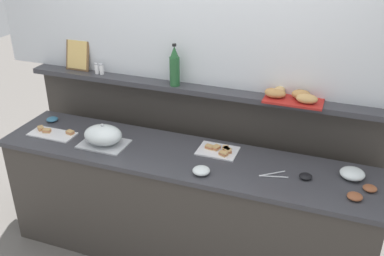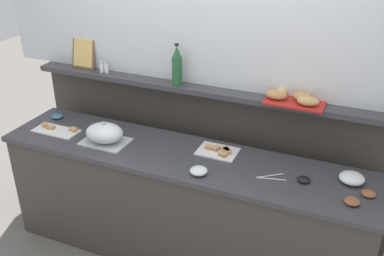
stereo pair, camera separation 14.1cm
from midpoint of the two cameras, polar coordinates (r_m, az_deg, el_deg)
ground_plane at (r=4.03m, az=3.35°, el=-10.69°), size 12.00×12.00×0.00m
buffet_counter at (r=3.31m, az=-0.11°, el=-10.26°), size 2.71×0.60×0.90m
back_ledge_unit at (r=3.56m, az=2.94°, el=-3.32°), size 2.89×0.22×1.26m
sandwich_platter_front at (r=3.09m, az=4.83°, el=-3.03°), size 0.28×0.21×0.04m
sandwich_platter_side at (r=3.51m, az=-16.20°, el=-0.26°), size 0.36×0.17×0.04m
serving_cloche at (r=3.23m, az=-10.11°, el=-0.75°), size 0.34×0.24×0.17m
glass_bowl_large at (r=2.95m, az=21.40°, el=-6.16°), size 0.16×0.16×0.06m
glass_bowl_medium at (r=2.84m, az=2.30°, el=-5.65°), size 0.12×0.12×0.05m
condiment_bowl_teal at (r=2.76m, az=21.54°, el=-8.90°), size 0.09×0.09×0.03m
condiment_bowl_cream at (r=3.73m, az=-16.13°, el=1.47°), size 0.09×0.09×0.03m
condiment_bowl_red at (r=2.87m, az=15.74°, el=-6.49°), size 0.08×0.08×0.03m
condiment_bowl_dark at (r=2.87m, az=23.36°, el=-7.89°), size 0.08×0.08×0.03m
serving_tongs at (r=2.86m, az=11.54°, el=-6.35°), size 0.18×0.12×0.01m
wine_bottle_green at (r=3.24m, az=-0.70°, el=7.98°), size 0.08×0.08×0.32m
salt_shaker at (r=3.61m, az=-10.60°, el=7.82°), size 0.03×0.03×0.09m
pepper_shaker at (r=3.58m, az=-10.00°, el=7.75°), size 0.03×0.03×0.09m
bread_basket at (r=3.06m, az=14.16°, el=3.82°), size 0.41×0.26×0.08m
framed_picture at (r=3.72m, az=-12.91°, el=9.51°), size 0.21×0.07×0.25m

